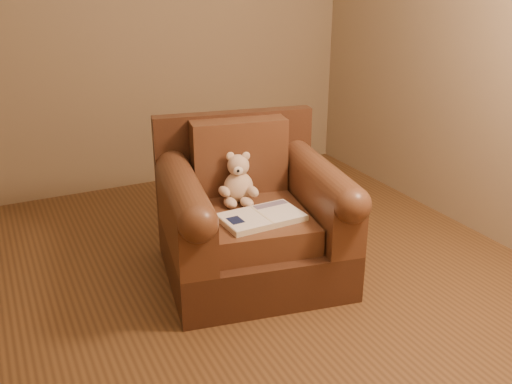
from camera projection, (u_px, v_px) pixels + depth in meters
name	position (u px, v px, depth m)	size (l,w,h in m)	color
floor	(210.00, 310.00, 3.02)	(4.00, 4.00, 0.00)	brown
armchair	(250.00, 218.00, 3.29)	(1.12, 1.08, 0.88)	#412415
teddy_bear	(238.00, 183.00, 3.28)	(0.22, 0.25, 0.30)	beige
guidebook	(262.00, 217.00, 3.07)	(0.45, 0.28, 0.04)	beige
side_table	(234.00, 184.00, 4.01)	(0.35, 0.35, 0.50)	gold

